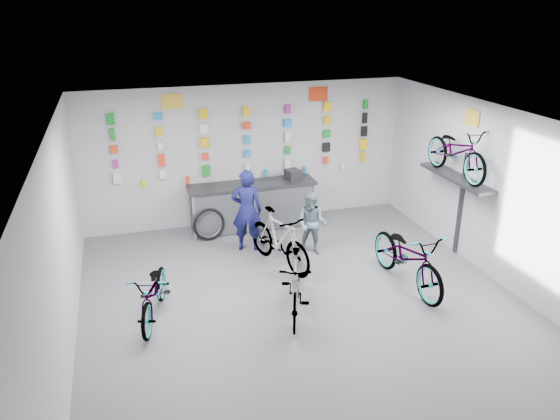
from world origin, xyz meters
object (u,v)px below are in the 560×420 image
object	(u,v)px
counter	(253,206)
clerk	(247,210)
bike_right	(408,256)
bike_center	(295,286)
bike_service	(279,239)
customer	(312,224)
bike_left	(154,293)

from	to	relation	value
counter	clerk	xyz separation A→B (m)	(-0.37, -1.03, 0.33)
counter	bike_right	xyz separation A→B (m)	(1.91, -3.23, 0.06)
counter	bike_center	size ratio (longest dim) A/B	1.63
bike_center	clerk	distance (m)	2.55
bike_service	customer	size ratio (longest dim) A/B	1.44
counter	bike_left	bearing A→B (deg)	-127.39
bike_center	clerk	world-z (taller)	clerk
counter	bike_right	bearing A→B (deg)	-59.43
bike_left	bike_right	distance (m)	4.23
customer	bike_left	bearing A→B (deg)	-119.36
counter	customer	size ratio (longest dim) A/B	2.18
bike_service	counter	bearing A→B (deg)	70.87
customer	bike_service	bearing A→B (deg)	-120.31
bike_center	bike_right	xyz separation A→B (m)	(2.12, 0.32, 0.05)
bike_center	customer	distance (m)	2.22
bike_right	counter	bearing A→B (deg)	116.96
bike_right	customer	size ratio (longest dim) A/B	1.68
clerk	customer	size ratio (longest dim) A/B	1.32
bike_left	customer	size ratio (longest dim) A/B	1.35
bike_center	bike_service	bearing A→B (deg)	101.25
bike_left	clerk	bearing A→B (deg)	61.34
bike_center	customer	xyz separation A→B (m)	(0.99, 1.99, 0.12)
bike_service	bike_center	bearing A→B (deg)	-117.85
bike_right	clerk	bearing A→B (deg)	132.30
counter	bike_left	distance (m)	3.82
counter	customer	world-z (taller)	customer
bike_service	customer	world-z (taller)	customer
clerk	customer	world-z (taller)	clerk
counter	bike_center	bearing A→B (deg)	-93.46
bike_left	bike_right	world-z (taller)	bike_right
bike_center	bike_left	bearing A→B (deg)	-174.42
clerk	counter	bearing A→B (deg)	-91.64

